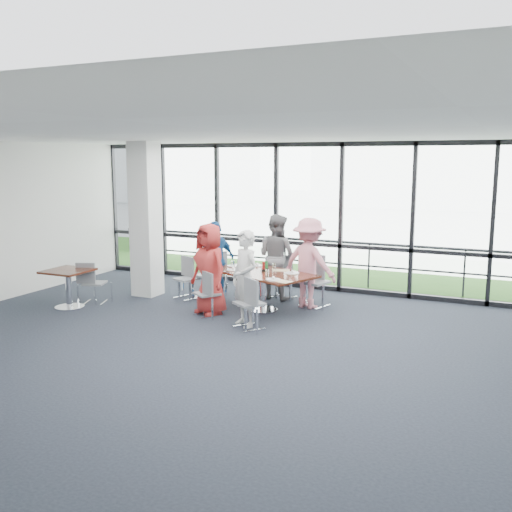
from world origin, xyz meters
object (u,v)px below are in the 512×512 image
at_px(chair_spare_la, 95,283).
at_px(diner_near_right, 245,278).
at_px(main_table, 263,278).
at_px(diner_near_left, 210,269).
at_px(diner_far_right, 309,263).
at_px(diner_end, 216,260).
at_px(chair_main_end, 209,276).
at_px(side_table_left, 68,276).
at_px(chair_main_fr, 315,282).
at_px(diner_far_left, 276,257).
at_px(chair_main_nl, 207,294).
at_px(chair_spare_lb, 186,279).
at_px(chair_main_fl, 284,278).
at_px(chair_main_nr, 249,303).
at_px(structural_column, 146,220).

bearing_deg(chair_spare_la, diner_near_right, -23.18).
xyz_separation_m(main_table, diner_near_left, (-0.80, -0.61, 0.22)).
distance_m(diner_far_right, diner_end, 1.97).
height_order(diner_near_left, chair_main_end, diner_near_left).
relative_size(side_table_left, chair_main_fr, 0.83).
distance_m(diner_far_left, chair_spare_la, 3.69).
relative_size(chair_main_nl, chair_spare_lb, 0.99).
height_order(chair_main_fl, chair_main_fr, chair_main_fr).
bearing_deg(diner_near_left, chair_main_fl, 87.18).
bearing_deg(diner_near_right, chair_main_fr, 99.33).
distance_m(main_table, side_table_left, 3.74).
bearing_deg(chair_main_end, side_table_left, -28.61).
bearing_deg(diner_near_left, chair_spare_la, -151.59).
bearing_deg(chair_main_nl, chair_main_fr, 77.35).
height_order(main_table, chair_spare_la, chair_spare_la).
xyz_separation_m(chair_main_fr, chair_main_end, (-2.22, -0.23, -0.02)).
relative_size(chair_spare_la, chair_spare_lb, 0.99).
relative_size(chair_main_nr, chair_spare_la, 1.07).
xyz_separation_m(main_table, diner_near_right, (0.12, -1.02, 0.20)).
xyz_separation_m(main_table, side_table_left, (-3.48, -1.38, -0.01)).
xyz_separation_m(diner_near_right, chair_main_nl, (-0.90, 0.28, -0.42)).
relative_size(chair_main_fl, chair_spare_la, 1.02).
height_order(side_table_left, diner_near_right, diner_near_right).
relative_size(diner_near_left, diner_end, 1.06).
bearing_deg(diner_far_right, chair_spare_lb, 22.94).
relative_size(diner_far_right, chair_main_nr, 1.98).
bearing_deg(diner_near_right, diner_near_left, -173.97).
distance_m(chair_main_nl, chair_spare_lb, 1.40).
xyz_separation_m(side_table_left, chair_spare_la, (0.21, 0.49, -0.21)).
distance_m(side_table_left, chair_main_fr, 4.75).
distance_m(diner_end, chair_main_end, 0.38).
xyz_separation_m(diner_far_right, chair_main_fl, (-0.72, 0.51, -0.45)).
distance_m(chair_main_fl, chair_main_end, 1.55).
height_order(diner_far_left, chair_main_nr, diner_far_left).
height_order(side_table_left, chair_main_fl, chair_main_fl).
xyz_separation_m(diner_near_left, chair_main_nl, (0.02, -0.14, -0.43)).
relative_size(diner_near_left, chair_main_nr, 1.92).
bearing_deg(main_table, diner_near_left, -121.14).
relative_size(diner_far_left, chair_main_nl, 2.11).
bearing_deg(chair_main_end, diner_end, 108.51).
height_order(diner_far_left, diner_end, diner_far_left).
height_order(structural_column, chair_main_nr, structural_column).
height_order(chair_main_fr, chair_spare_la, chair_main_fr).
bearing_deg(diner_near_right, diner_far_left, 127.97).
distance_m(diner_far_left, chair_spare_lb, 1.91).
relative_size(chair_main_fr, chair_spare_lb, 1.17).
bearing_deg(diner_end, chair_spare_la, -36.47).
distance_m(chair_main_nr, chair_main_fl, 2.28).
relative_size(main_table, diner_far_left, 1.28).
relative_size(main_table, chair_main_fr, 2.30).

